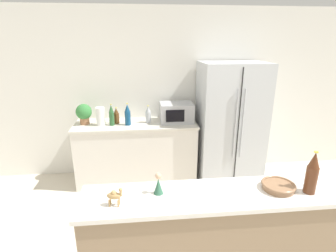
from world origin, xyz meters
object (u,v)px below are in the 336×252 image
object	(u,v)px
back_bottle_1	(128,115)
fruit_bowl	(278,186)
paper_towel_roll	(101,116)
microwave	(176,112)
wise_man_figurine_blue	(158,185)
potted_plant	(84,113)
wine_bottle	(312,173)
camel_figurine	(115,195)
back_bottle_3	(148,115)
back_bottle_0	(116,116)
refrigerator	(230,123)
back_bottle_2	(112,115)

from	to	relation	value
back_bottle_1	fruit_bowl	xyz separation A→B (m)	(1.22, -1.97, -0.05)
paper_towel_roll	fruit_bowl	distance (m)	2.55
paper_towel_roll	fruit_bowl	xyz separation A→B (m)	(1.60, -1.99, -0.03)
microwave	wise_man_figurine_blue	distance (m)	2.06
potted_plant	wise_man_figurine_blue	distance (m)	2.24
microwave	wine_bottle	distance (m)	2.24
camel_figurine	wise_man_figurine_blue	size ratio (longest dim) A/B	0.83
wine_bottle	back_bottle_3	bearing A→B (deg)	118.16
back_bottle_0	wine_bottle	xyz separation A→B (m)	(1.59, -2.13, 0.12)
refrigerator	back_bottle_2	bearing A→B (deg)	-179.79
potted_plant	paper_towel_roll	bearing A→B (deg)	-18.52
fruit_bowl	wise_man_figurine_blue	bearing A→B (deg)	177.62
wise_man_figurine_blue	paper_towel_roll	bearing A→B (deg)	109.39
camel_figurine	back_bottle_3	bearing A→B (deg)	82.13
back_bottle_0	wine_bottle	world-z (taller)	wine_bottle
paper_towel_roll	back_bottle_0	bearing A→B (deg)	18.04
potted_plant	back_bottle_1	bearing A→B (deg)	-9.73
fruit_bowl	back_bottle_0	bearing A→B (deg)	123.84
back_bottle_2	camel_figurine	world-z (taller)	back_bottle_2
back_bottle_0	refrigerator	bearing A→B (deg)	-2.74
microwave	back_bottle_3	distance (m)	0.42
camel_figurine	back_bottle_1	bearing A→B (deg)	90.00
camel_figurine	refrigerator	bearing A→B (deg)	53.71
back_bottle_0	back_bottle_3	size ratio (longest dim) A/B	0.92
back_bottle_2	fruit_bowl	distance (m)	2.45
back_bottle_2	fruit_bowl	world-z (taller)	back_bottle_2
paper_towel_roll	back_bottle_0	world-z (taller)	paper_towel_roll
potted_plant	back_bottle_1	world-z (taller)	back_bottle_1
back_bottle_1	wise_man_figurine_blue	size ratio (longest dim) A/B	1.89
wine_bottle	back_bottle_2	bearing A→B (deg)	128.99
microwave	wine_bottle	size ratio (longest dim) A/B	1.45
refrigerator	paper_towel_roll	size ratio (longest dim) A/B	6.83
paper_towel_roll	fruit_bowl	size ratio (longest dim) A/B	1.04
microwave	camel_figurine	distance (m)	2.26
back_bottle_0	back_bottle_1	world-z (taller)	back_bottle_1
paper_towel_roll	back_bottle_1	world-z (taller)	back_bottle_1
refrigerator	back_bottle_2	xyz separation A→B (m)	(-1.74, -0.01, 0.17)
refrigerator	camel_figurine	size ratio (longest dim) A/B	12.77
potted_plant	fruit_bowl	size ratio (longest dim) A/B	1.18
refrigerator	wine_bottle	world-z (taller)	refrigerator
paper_towel_roll	refrigerator	bearing A→B (deg)	-0.31
back_bottle_3	fruit_bowl	world-z (taller)	back_bottle_3
refrigerator	camel_figurine	world-z (taller)	refrigerator
paper_towel_roll	microwave	distance (m)	1.10
camel_figurine	potted_plant	bearing A→B (deg)	106.15
potted_plant	microwave	xyz separation A→B (m)	(1.34, -0.02, -0.03)
back_bottle_0	back_bottle_3	bearing A→B (deg)	-1.86
back_bottle_2	camel_figurine	distance (m)	2.07
potted_plant	back_bottle_1	size ratio (longest dim) A/B	0.93
paper_towel_roll	wine_bottle	xyz separation A→B (m)	(1.81, -2.06, 0.10)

